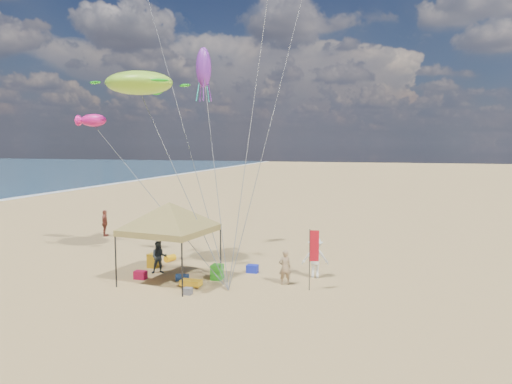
% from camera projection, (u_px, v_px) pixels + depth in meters
% --- Properties ---
extents(ground, '(280.00, 280.00, 0.00)m').
position_uv_depth(ground, '(236.00, 296.00, 20.18)').
color(ground, tan).
rests_on(ground, ground).
extents(canopy_tent, '(6.73, 6.73, 4.19)m').
position_uv_depth(canopy_tent, '(169.00, 205.00, 21.93)').
color(canopy_tent, black).
rests_on(canopy_tent, ground).
extents(feather_flag, '(0.40, 0.08, 2.65)m').
position_uv_depth(feather_flag, '(313.00, 249.00, 20.76)').
color(feather_flag, black).
rests_on(feather_flag, ground).
extents(cooler_red, '(0.54, 0.38, 0.38)m').
position_uv_depth(cooler_red, '(140.00, 275.00, 22.67)').
color(cooler_red, '#B10E39').
rests_on(cooler_red, ground).
extents(cooler_blue, '(0.54, 0.38, 0.38)m').
position_uv_depth(cooler_blue, '(252.00, 269.00, 23.77)').
color(cooler_blue, '#1624B4').
rests_on(cooler_blue, ground).
extents(bag_navy, '(0.69, 0.54, 0.36)m').
position_uv_depth(bag_navy, '(182.00, 278.00, 22.26)').
color(bag_navy, black).
rests_on(bag_navy, ground).
extents(bag_orange, '(0.54, 0.69, 0.36)m').
position_uv_depth(bag_orange, '(170.00, 258.00, 26.00)').
color(bag_orange, '#E9A30C').
rests_on(bag_orange, ground).
extents(chair_green, '(0.50, 0.50, 0.70)m').
position_uv_depth(chair_green, '(217.00, 272.00, 22.56)').
color(chair_green, '#2A9A1C').
rests_on(chair_green, ground).
extents(chair_yellow, '(0.50, 0.50, 0.70)m').
position_uv_depth(chair_yellow, '(153.00, 261.00, 24.77)').
color(chair_yellow, gold).
rests_on(chair_yellow, ground).
extents(crate_grey, '(0.34, 0.30, 0.28)m').
position_uv_depth(crate_grey, '(188.00, 291.00, 20.36)').
color(crate_grey, slate).
rests_on(crate_grey, ground).
extents(beach_cart, '(0.90, 0.50, 0.24)m').
position_uv_depth(beach_cart, '(191.00, 283.00, 21.38)').
color(beach_cart, gold).
rests_on(beach_cart, ground).
extents(person_near_a, '(0.67, 0.59, 1.55)m').
position_uv_depth(person_near_a, '(285.00, 267.00, 21.74)').
color(person_near_a, '#9F7F5B').
rests_on(person_near_a, ground).
extents(person_near_b, '(0.95, 0.88, 1.56)m').
position_uv_depth(person_near_b, '(159.00, 257.00, 23.64)').
color(person_near_b, '#323D44').
rests_on(person_near_b, ground).
extents(person_near_c, '(1.36, 0.96, 1.91)m').
position_uv_depth(person_near_c, '(315.00, 258.00, 22.82)').
color(person_near_c, silver).
rests_on(person_near_c, ground).
extents(person_far_a, '(0.77, 1.12, 1.77)m').
position_uv_depth(person_far_a, '(105.00, 223.00, 33.00)').
color(person_far_a, brown).
rests_on(person_far_a, ground).
extents(turtle_kite, '(3.89, 3.35, 1.14)m').
position_uv_depth(turtle_kite, '(139.00, 83.00, 24.23)').
color(turtle_kite, '#92D92F').
rests_on(turtle_kite, ground).
extents(fish_kite, '(1.68, 1.05, 0.69)m').
position_uv_depth(fish_kite, '(94.00, 120.00, 27.29)').
color(fish_kite, '#E31682').
rests_on(fish_kite, ground).
extents(squid_kite, '(1.09, 1.09, 2.28)m').
position_uv_depth(squid_kite, '(204.00, 68.00, 28.28)').
color(squid_kite, purple).
rests_on(squid_kite, ground).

